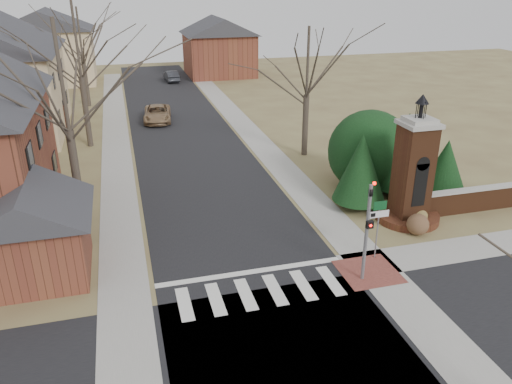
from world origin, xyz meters
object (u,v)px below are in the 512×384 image
object	(u,v)px
sign_post	(379,218)
brick_gate_monument	(412,180)
traffic_signal_pole	(368,223)
pickup_truck	(157,114)
distant_car	(171,76)

from	to	relation	value
sign_post	brick_gate_monument	xyz separation A→B (m)	(3.41, 3.01, 0.22)
traffic_signal_pole	pickup_truck	world-z (taller)	traffic_signal_pole
brick_gate_monument	distant_car	xyz separation A→B (m)	(-7.40, 40.27, -1.53)
sign_post	pickup_truck	bearing A→B (deg)	105.69
sign_post	distant_car	bearing A→B (deg)	95.27
sign_post	brick_gate_monument	world-z (taller)	brick_gate_monument
traffic_signal_pole	brick_gate_monument	world-z (taller)	brick_gate_monument
pickup_truck	distant_car	world-z (taller)	pickup_truck
sign_post	pickup_truck	xyz separation A→B (m)	(-7.19, 25.61, -1.28)
traffic_signal_pole	distant_car	xyz separation A→B (m)	(-2.70, 44.69, -1.95)
traffic_signal_pole	brick_gate_monument	xyz separation A→B (m)	(4.70, 4.42, -0.42)
sign_post	brick_gate_monument	size ratio (longest dim) A/B	0.42
traffic_signal_pole	sign_post	distance (m)	2.02
pickup_truck	distant_car	xyz separation A→B (m)	(3.20, 17.67, -0.03)
traffic_signal_pole	brick_gate_monument	distance (m)	6.47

